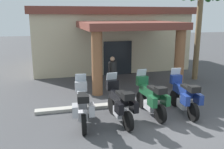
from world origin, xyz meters
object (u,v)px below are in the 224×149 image
object	(u,v)px
motorcycle_blue	(184,96)
pedestrian	(112,71)
motorcycle_black	(120,103)
motel_building	(105,37)
motorcycle_silver	(82,105)
palm_tree_near_portico	(201,6)
motorcycle_green	(151,97)

from	to	relation	value
motorcycle_blue	pedestrian	world-z (taller)	pedestrian
motorcycle_black	pedestrian	bearing A→B (deg)	-15.69
motel_building	motorcycle_black	size ratio (longest dim) A/B	4.99
motorcycle_blue	motorcycle_silver	bearing A→B (deg)	94.83
palm_tree_near_portico	motorcycle_green	bearing A→B (deg)	-137.09
motorcycle_green	palm_tree_near_portico	distance (m)	7.30
motorcycle_blue	palm_tree_near_portico	world-z (taller)	palm_tree_near_portico
motel_building	palm_tree_near_portico	world-z (taller)	palm_tree_near_portico
motorcycle_blue	motorcycle_green	bearing A→B (deg)	87.42
motel_building	palm_tree_near_portico	xyz separation A→B (m)	(4.12, -5.49, 2.01)
motorcycle_silver	pedestrian	world-z (taller)	pedestrian
motorcycle_black	palm_tree_near_portico	size ratio (longest dim) A/B	0.40
motorcycle_green	pedestrian	bearing A→B (deg)	4.65
motorcycle_black	motorcycle_blue	distance (m)	2.61
motorcycle_green	motorcycle_silver	bearing A→B (deg)	90.23
motel_building	motorcycle_green	xyz separation A→B (m)	(-0.60, -9.87, -1.43)
motorcycle_black	pedestrian	xyz separation A→B (m)	(0.75, 3.83, 0.28)
pedestrian	palm_tree_near_portico	xyz separation A→B (m)	(5.27, 0.86, 3.16)
motorcycle_black	palm_tree_near_portico	bearing A→B (deg)	-56.61
motorcycle_blue	pedestrian	bearing A→B (deg)	30.82
motel_building	motorcycle_silver	xyz separation A→B (m)	(-3.21, -10.07, -1.43)
motorcycle_black	pedestrian	distance (m)	3.91
motorcycle_silver	motorcycle_black	bearing A→B (deg)	-89.27
motorcycle_green	palm_tree_near_portico	size ratio (longest dim) A/B	0.40
motorcycle_black	motorcycle_blue	xyz separation A→B (m)	(2.60, 0.15, 0.00)
motorcycle_silver	motel_building	bearing A→B (deg)	-12.24
motorcycle_black	motorcycle_blue	size ratio (longest dim) A/B	1.00
motel_building	pedestrian	size ratio (longest dim) A/B	6.50
motorcycle_silver	motorcycle_green	size ratio (longest dim) A/B	1.00
motorcycle_silver	motorcycle_green	distance (m)	2.61
motel_building	palm_tree_near_portico	bearing A→B (deg)	-53.96
motorcycle_silver	motorcycle_black	distance (m)	1.31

